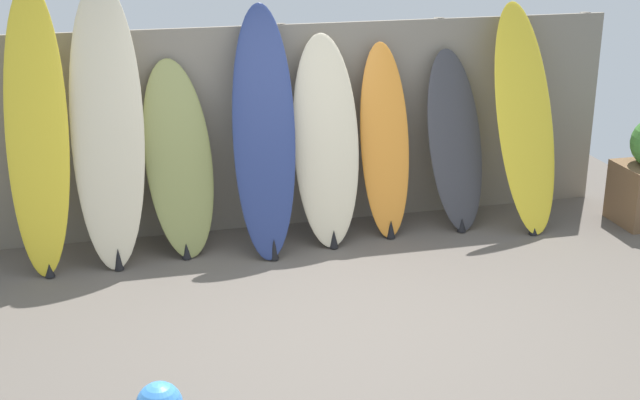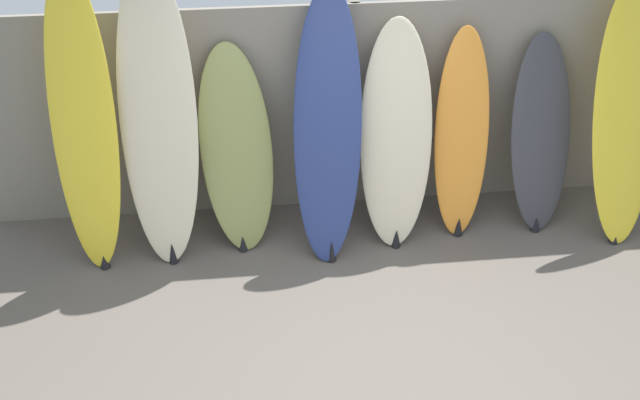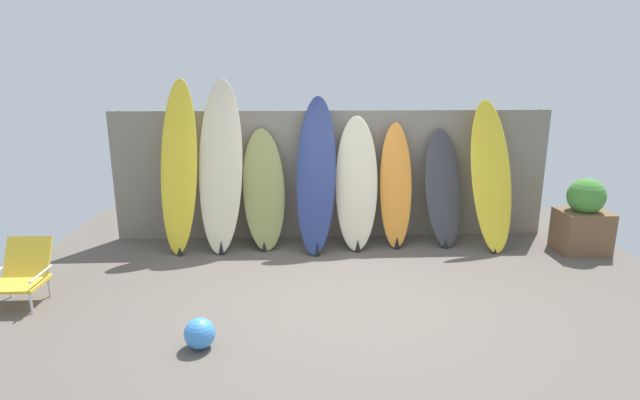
{
  "view_description": "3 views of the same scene",
  "coord_description": "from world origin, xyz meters",
  "px_view_note": "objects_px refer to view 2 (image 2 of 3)",
  "views": [
    {
      "loc": [
        -1.54,
        -5.42,
        2.92
      ],
      "look_at": [
        -0.06,
        0.41,
        0.78
      ],
      "focal_mm": 50.0,
      "sensor_mm": 36.0,
      "label": 1
    },
    {
      "loc": [
        -0.78,
        -3.07,
        3.72
      ],
      "look_at": [
        -0.39,
        0.78,
        0.91
      ],
      "focal_mm": 40.0,
      "sensor_mm": 36.0,
      "label": 2
    },
    {
      "loc": [
        -0.5,
        -4.86,
        2.31
      ],
      "look_at": [
        -0.23,
        0.86,
        0.83
      ],
      "focal_mm": 28.0,
      "sensor_mm": 36.0,
      "label": 3
    }
  ],
  "objects_px": {
    "surfboard_yellow_0": "(84,127)",
    "surfboard_navy_3": "(328,131)",
    "surfboard_orange_5": "(462,137)",
    "surfboard_charcoal_6": "(541,136)",
    "surfboard_olive_2": "(237,152)",
    "surfboard_yellow_7": "(625,120)",
    "surfboard_cream_1": "(159,122)",
    "surfboard_cream_4": "(396,138)"
  },
  "relations": [
    {
      "from": "surfboard_charcoal_6",
      "to": "surfboard_yellow_7",
      "type": "height_order",
      "value": "surfboard_yellow_7"
    },
    {
      "from": "surfboard_yellow_0",
      "to": "surfboard_yellow_7",
      "type": "bearing_deg",
      "value": -0.84
    },
    {
      "from": "surfboard_cream_1",
      "to": "surfboard_orange_5",
      "type": "xyz_separation_m",
      "value": [
        2.32,
        0.05,
        -0.3
      ]
    },
    {
      "from": "surfboard_cream_1",
      "to": "surfboard_yellow_7",
      "type": "bearing_deg",
      "value": -1.44
    },
    {
      "from": "surfboard_yellow_7",
      "to": "surfboard_charcoal_6",
      "type": "bearing_deg",
      "value": 165.95
    },
    {
      "from": "surfboard_orange_5",
      "to": "surfboard_yellow_7",
      "type": "relative_size",
      "value": 0.84
    },
    {
      "from": "surfboard_olive_2",
      "to": "surfboard_yellow_7",
      "type": "height_order",
      "value": "surfboard_yellow_7"
    },
    {
      "from": "surfboard_cream_1",
      "to": "surfboard_cream_4",
      "type": "distance_m",
      "value": 1.8
    },
    {
      "from": "surfboard_cream_4",
      "to": "surfboard_cream_1",
      "type": "bearing_deg",
      "value": 179.86
    },
    {
      "from": "surfboard_olive_2",
      "to": "surfboard_cream_1",
      "type": "bearing_deg",
      "value": -174.04
    },
    {
      "from": "surfboard_cream_4",
      "to": "surfboard_navy_3",
      "type": "bearing_deg",
      "value": -174.24
    },
    {
      "from": "surfboard_navy_3",
      "to": "surfboard_yellow_7",
      "type": "xyz_separation_m",
      "value": [
        2.32,
        -0.03,
        -0.03
      ]
    },
    {
      "from": "surfboard_yellow_0",
      "to": "surfboard_cream_1",
      "type": "height_order",
      "value": "surfboard_yellow_0"
    },
    {
      "from": "surfboard_cream_1",
      "to": "surfboard_olive_2",
      "type": "relative_size",
      "value": 1.41
    },
    {
      "from": "surfboard_yellow_0",
      "to": "surfboard_cream_4",
      "type": "height_order",
      "value": "surfboard_yellow_0"
    },
    {
      "from": "surfboard_olive_2",
      "to": "surfboard_yellow_7",
      "type": "bearing_deg",
      "value": -2.78
    },
    {
      "from": "surfboard_cream_1",
      "to": "surfboard_yellow_0",
      "type": "bearing_deg",
      "value": -176.8
    },
    {
      "from": "surfboard_olive_2",
      "to": "surfboard_yellow_0",
      "type": "bearing_deg",
      "value": -175.39
    },
    {
      "from": "surfboard_olive_2",
      "to": "surfboard_cream_4",
      "type": "distance_m",
      "value": 1.24
    },
    {
      "from": "surfboard_yellow_0",
      "to": "surfboard_cream_1",
      "type": "xyz_separation_m",
      "value": [
        0.53,
        0.03,
        -0.01
      ]
    },
    {
      "from": "surfboard_olive_2",
      "to": "surfboard_orange_5",
      "type": "relative_size",
      "value": 0.96
    },
    {
      "from": "surfboard_orange_5",
      "to": "surfboard_charcoal_6",
      "type": "relative_size",
      "value": 1.06
    },
    {
      "from": "surfboard_yellow_0",
      "to": "surfboard_yellow_7",
      "type": "xyz_separation_m",
      "value": [
        4.1,
        -0.06,
        -0.14
      ]
    },
    {
      "from": "surfboard_navy_3",
      "to": "surfboard_orange_5",
      "type": "height_order",
      "value": "surfboard_navy_3"
    },
    {
      "from": "surfboard_charcoal_6",
      "to": "surfboard_cream_4",
      "type": "bearing_deg",
      "value": -177.05
    },
    {
      "from": "surfboard_yellow_0",
      "to": "surfboard_navy_3",
      "type": "relative_size",
      "value": 1.11
    },
    {
      "from": "surfboard_navy_3",
      "to": "surfboard_cream_4",
      "type": "height_order",
      "value": "surfboard_navy_3"
    },
    {
      "from": "surfboard_cream_1",
      "to": "surfboard_navy_3",
      "type": "distance_m",
      "value": 1.25
    },
    {
      "from": "surfboard_cream_4",
      "to": "surfboard_yellow_0",
      "type": "bearing_deg",
      "value": -179.38
    },
    {
      "from": "surfboard_cream_4",
      "to": "surfboard_yellow_7",
      "type": "bearing_deg",
      "value": -2.73
    },
    {
      "from": "surfboard_cream_1",
      "to": "surfboard_orange_5",
      "type": "height_order",
      "value": "surfboard_cream_1"
    },
    {
      "from": "surfboard_navy_3",
      "to": "surfboard_olive_2",
      "type": "bearing_deg",
      "value": 170.49
    },
    {
      "from": "surfboard_cream_1",
      "to": "surfboard_navy_3",
      "type": "relative_size",
      "value": 1.11
    },
    {
      "from": "surfboard_charcoal_6",
      "to": "surfboard_orange_5",
      "type": "bearing_deg",
      "value": -178.99
    },
    {
      "from": "surfboard_yellow_0",
      "to": "surfboard_navy_3",
      "type": "distance_m",
      "value": 1.78
    },
    {
      "from": "surfboard_orange_5",
      "to": "surfboard_charcoal_6",
      "type": "bearing_deg",
      "value": 1.01
    },
    {
      "from": "surfboard_olive_2",
      "to": "surfboard_navy_3",
      "type": "distance_m",
      "value": 0.74
    },
    {
      "from": "surfboard_charcoal_6",
      "to": "surfboard_yellow_7",
      "type": "bearing_deg",
      "value": -14.05
    },
    {
      "from": "surfboard_orange_5",
      "to": "surfboard_charcoal_6",
      "type": "distance_m",
      "value": 0.66
    },
    {
      "from": "surfboard_cream_4",
      "to": "surfboard_yellow_7",
      "type": "xyz_separation_m",
      "value": [
        1.78,
        -0.09,
        0.1
      ]
    },
    {
      "from": "surfboard_yellow_0",
      "to": "surfboard_olive_2",
      "type": "height_order",
      "value": "surfboard_yellow_0"
    },
    {
      "from": "surfboard_cream_1",
      "to": "surfboard_yellow_7",
      "type": "distance_m",
      "value": 3.57
    }
  ]
}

